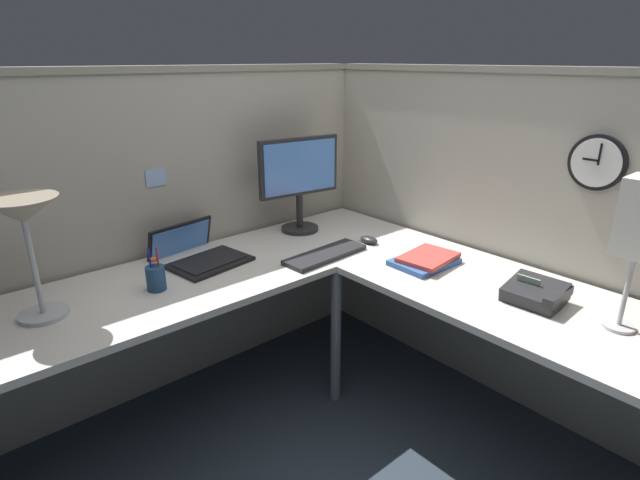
% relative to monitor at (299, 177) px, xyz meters
% --- Properties ---
extents(ground_plane, '(6.80, 6.80, 0.00)m').
position_rel_monitor_xyz_m(ground_plane, '(-0.33, -0.64, -1.02)').
color(ground_plane, '#2D3842').
extents(cubicle_wall_back, '(2.57, 0.12, 1.58)m').
position_rel_monitor_xyz_m(cubicle_wall_back, '(-0.70, 0.23, -0.23)').
color(cubicle_wall_back, '#A8A393').
rests_on(cubicle_wall_back, ground).
extents(cubicle_wall_right, '(0.12, 2.37, 1.58)m').
position_rel_monitor_xyz_m(cubicle_wall_right, '(0.54, -0.90, -0.23)').
color(cubicle_wall_right, '#A8A393').
rests_on(cubicle_wall_right, ground).
extents(desk, '(2.35, 2.15, 0.73)m').
position_rel_monitor_xyz_m(desk, '(-0.48, -0.69, -0.39)').
color(desk, beige).
rests_on(desk, ground).
extents(monitor, '(0.46, 0.20, 0.50)m').
position_rel_monitor_xyz_m(monitor, '(0.00, 0.00, 0.00)').
color(monitor, '#232326').
rests_on(monitor, desk).
extents(laptop, '(0.39, 0.43, 0.22)m').
position_rel_monitor_xyz_m(laptop, '(-0.62, -0.01, -0.27)').
color(laptop, black).
rests_on(laptop, desk).
extents(keyboard, '(0.44, 0.17, 0.02)m').
position_rel_monitor_xyz_m(keyboard, '(-0.15, -0.38, -0.28)').
color(keyboard, '#232326').
rests_on(keyboard, desk).
extents(computer_mouse, '(0.06, 0.10, 0.03)m').
position_rel_monitor_xyz_m(computer_mouse, '(0.14, -0.38, -0.28)').
color(computer_mouse, '#232326').
rests_on(computer_mouse, desk).
extents(desk_lamp_dome, '(0.24, 0.24, 0.44)m').
position_rel_monitor_xyz_m(desk_lamp_dome, '(-1.30, -0.14, 0.07)').
color(desk_lamp_dome, '#B7BABF').
rests_on(desk_lamp_dome, desk).
extents(pen_cup, '(0.08, 0.08, 0.18)m').
position_rel_monitor_xyz_m(pen_cup, '(-0.90, -0.20, -0.24)').
color(pen_cup, navy).
rests_on(pen_cup, desk).
extents(office_phone, '(0.20, 0.22, 0.11)m').
position_rel_monitor_xyz_m(office_phone, '(0.14, -1.26, -0.26)').
color(office_phone, '#232326').
rests_on(office_phone, desk).
extents(book_stack, '(0.30, 0.23, 0.04)m').
position_rel_monitor_xyz_m(book_stack, '(0.13, -0.74, -0.27)').
color(book_stack, '#335999').
rests_on(book_stack, desk).
extents(wall_clock, '(0.04, 0.22, 0.22)m').
position_rel_monitor_xyz_m(wall_clock, '(0.48, -1.26, 0.20)').
color(wall_clock, black).
extents(pinned_note_leftmost, '(0.09, 0.00, 0.08)m').
position_rel_monitor_xyz_m(pinned_note_leftmost, '(-0.70, 0.18, 0.07)').
color(pinned_note_leftmost, '#99B7E5').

